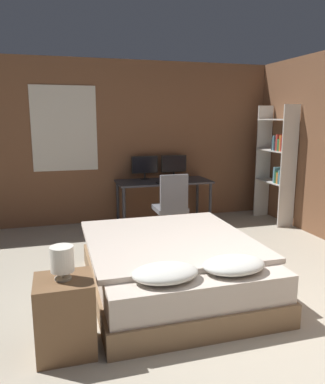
% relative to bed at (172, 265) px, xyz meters
% --- Properties ---
extents(ground_plane, '(20.00, 20.00, 0.00)m').
position_rel_bed_xyz_m(ground_plane, '(0.62, -1.21, -0.26)').
color(ground_plane, '#B2A893').
extents(wall_back, '(12.00, 0.08, 2.70)m').
position_rel_bed_xyz_m(wall_back, '(0.59, 2.84, 1.09)').
color(wall_back, brown).
rests_on(wall_back, ground_plane).
extents(bed, '(1.68, 2.07, 0.60)m').
position_rel_bed_xyz_m(bed, '(0.00, 0.00, 0.00)').
color(bed, '#846647').
rests_on(bed, ground_plane).
extents(nightstand, '(0.43, 0.40, 0.59)m').
position_rel_bed_xyz_m(nightstand, '(-1.10, -0.78, 0.03)').
color(nightstand, brown).
rests_on(nightstand, ground_plane).
extents(bedside_lamp, '(0.17, 0.17, 0.25)m').
position_rel_bed_xyz_m(bedside_lamp, '(-1.10, -0.78, 0.48)').
color(bedside_lamp, gray).
rests_on(bedside_lamp, nightstand).
extents(desk, '(1.55, 0.69, 0.73)m').
position_rel_bed_xyz_m(desk, '(0.61, 2.43, 0.39)').
color(desk, '#38383D').
rests_on(desk, ground_plane).
extents(monitor_left, '(0.45, 0.16, 0.40)m').
position_rel_bed_xyz_m(monitor_left, '(0.35, 2.67, 0.70)').
color(monitor_left, black).
rests_on(monitor_left, desk).
extents(monitor_right, '(0.45, 0.16, 0.40)m').
position_rel_bed_xyz_m(monitor_right, '(0.87, 2.67, 0.70)').
color(monitor_right, black).
rests_on(monitor_right, desk).
extents(keyboard, '(0.36, 0.13, 0.02)m').
position_rel_bed_xyz_m(keyboard, '(0.61, 2.19, 0.48)').
color(keyboard, black).
rests_on(keyboard, desk).
extents(computer_mouse, '(0.07, 0.05, 0.04)m').
position_rel_bed_xyz_m(computer_mouse, '(0.88, 2.19, 0.49)').
color(computer_mouse, black).
rests_on(computer_mouse, desk).
extents(office_chair, '(0.52, 0.52, 0.96)m').
position_rel_bed_xyz_m(office_chair, '(0.52, 1.71, 0.12)').
color(office_chair, black).
rests_on(office_chair, ground_plane).
extents(bookshelf, '(0.29, 0.79, 1.97)m').
position_rel_bed_xyz_m(bookshelf, '(2.48, 1.97, 0.83)').
color(bookshelf, beige).
rests_on(bookshelf, ground_plane).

